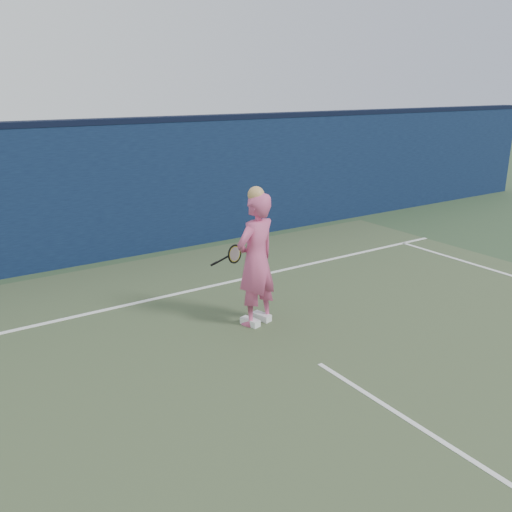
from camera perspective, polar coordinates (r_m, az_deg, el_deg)
ground at (r=5.99m, az=13.08°, el=-14.95°), size 80.00×80.00×0.00m
backstop_wall at (r=10.75m, az=-12.38°, el=6.83°), size 24.00×0.40×2.50m
wall_cap at (r=10.59m, az=-12.85°, el=13.75°), size 24.00×0.42×0.10m
player at (r=7.29m, az=-0.00°, el=-0.38°), size 0.76×0.60×1.93m
racket at (r=7.54m, az=-2.44°, el=0.13°), size 0.51×0.12×0.27m
court_lines at (r=5.81m, az=15.52°, el=-16.17°), size 11.00×12.04×0.01m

